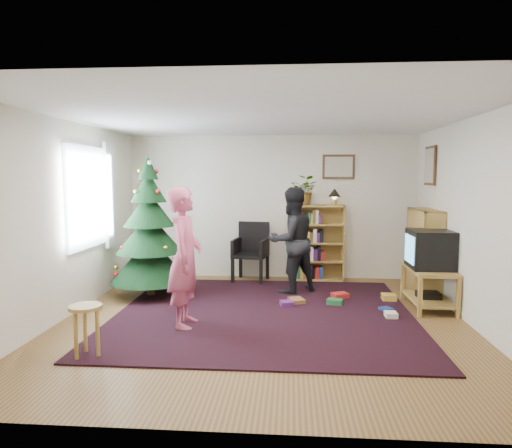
# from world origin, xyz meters

# --- Properties ---
(floor) EXTENTS (5.00, 5.00, 0.00)m
(floor) POSITION_xyz_m (0.00, 0.00, 0.00)
(floor) COLOR brown
(floor) RESTS_ON ground
(ceiling) EXTENTS (5.00, 5.00, 0.00)m
(ceiling) POSITION_xyz_m (0.00, 0.00, 2.50)
(ceiling) COLOR white
(ceiling) RESTS_ON wall_back
(wall_back) EXTENTS (5.00, 0.02, 2.50)m
(wall_back) POSITION_xyz_m (0.00, 2.50, 1.25)
(wall_back) COLOR silver
(wall_back) RESTS_ON floor
(wall_front) EXTENTS (5.00, 0.02, 2.50)m
(wall_front) POSITION_xyz_m (0.00, -2.50, 1.25)
(wall_front) COLOR silver
(wall_front) RESTS_ON floor
(wall_left) EXTENTS (0.02, 5.00, 2.50)m
(wall_left) POSITION_xyz_m (-2.50, 0.00, 1.25)
(wall_left) COLOR silver
(wall_left) RESTS_ON floor
(wall_right) EXTENTS (0.02, 5.00, 2.50)m
(wall_right) POSITION_xyz_m (2.50, 0.00, 1.25)
(wall_right) COLOR silver
(wall_right) RESTS_ON floor
(rug) EXTENTS (3.80, 3.60, 0.02)m
(rug) POSITION_xyz_m (0.00, 0.30, 0.01)
(rug) COLOR black
(rug) RESTS_ON floor
(window_pane) EXTENTS (0.04, 1.20, 1.40)m
(window_pane) POSITION_xyz_m (-2.47, 0.60, 1.50)
(window_pane) COLOR silver
(window_pane) RESTS_ON wall_left
(curtain) EXTENTS (0.06, 0.35, 1.60)m
(curtain) POSITION_xyz_m (-2.43, 1.30, 1.50)
(curtain) COLOR silver
(curtain) RESTS_ON wall_left
(picture_back) EXTENTS (0.55, 0.03, 0.42)m
(picture_back) POSITION_xyz_m (1.15, 2.48, 1.95)
(picture_back) COLOR #4C3319
(picture_back) RESTS_ON wall_back
(picture_right) EXTENTS (0.03, 0.50, 0.60)m
(picture_right) POSITION_xyz_m (2.48, 1.75, 1.95)
(picture_right) COLOR #4C3319
(picture_right) RESTS_ON wall_right
(christmas_tree) EXTENTS (1.17, 1.17, 2.12)m
(christmas_tree) POSITION_xyz_m (-1.75, 1.06, 0.88)
(christmas_tree) COLOR #3F2816
(christmas_tree) RESTS_ON rug
(bookshelf_back) EXTENTS (0.95, 0.30, 1.30)m
(bookshelf_back) POSITION_xyz_m (0.78, 2.34, 0.66)
(bookshelf_back) COLOR #A6843B
(bookshelf_back) RESTS_ON floor
(bookshelf_right) EXTENTS (0.30, 0.95, 1.30)m
(bookshelf_right) POSITION_xyz_m (2.34, 1.43, 0.66)
(bookshelf_right) COLOR #A6843B
(bookshelf_right) RESTS_ON floor
(tv_stand) EXTENTS (0.53, 0.96, 0.55)m
(tv_stand) POSITION_xyz_m (2.22, 0.75, 0.33)
(tv_stand) COLOR #A6843B
(tv_stand) RESTS_ON floor
(crt_tv) EXTENTS (0.55, 0.59, 0.52)m
(crt_tv) POSITION_xyz_m (2.22, 0.75, 0.81)
(crt_tv) COLOR black
(crt_tv) RESTS_ON tv_stand
(armchair) EXTENTS (0.63, 0.64, 1.00)m
(armchair) POSITION_xyz_m (-0.34, 2.24, 0.54)
(armchair) COLOR black
(armchair) RESTS_ON rug
(stool) EXTENTS (0.32, 0.32, 0.53)m
(stool) POSITION_xyz_m (-1.67, -1.29, 0.41)
(stool) COLOR #A6843B
(stool) RESTS_ON floor
(person_standing) EXTENTS (0.41, 0.61, 1.66)m
(person_standing) POSITION_xyz_m (-0.91, -0.27, 0.83)
(person_standing) COLOR #BF4C6A
(person_standing) RESTS_ON rug
(person_by_chair) EXTENTS (1.00, 0.95, 1.62)m
(person_by_chair) POSITION_xyz_m (0.35, 1.42, 0.81)
(person_by_chair) COLOR black
(person_by_chair) RESTS_ON rug
(potted_plant) EXTENTS (0.56, 0.53, 0.50)m
(potted_plant) POSITION_xyz_m (0.58, 2.34, 1.55)
(potted_plant) COLOR gray
(potted_plant) RESTS_ON bookshelf_back
(table_lamp) EXTENTS (0.21, 0.21, 0.28)m
(table_lamp) POSITION_xyz_m (1.08, 2.34, 1.49)
(table_lamp) COLOR #A57F33
(table_lamp) RESTS_ON bookshelf_back
(floor_clutter) EXTENTS (1.66, 1.09, 0.08)m
(floor_clutter) POSITION_xyz_m (1.10, 0.71, 0.04)
(floor_clutter) COLOR #A51E19
(floor_clutter) RESTS_ON rug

